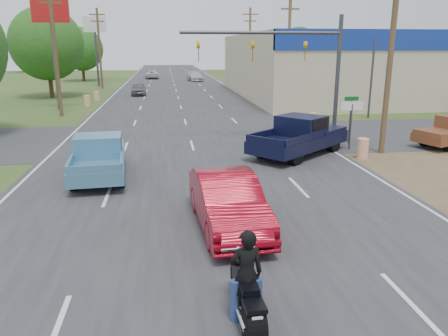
{
  "coord_description": "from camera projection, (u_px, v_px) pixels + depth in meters",
  "views": [
    {
      "loc": [
        -1.38,
        -7.5,
        5.23
      ],
      "look_at": [
        0.5,
        6.55,
        1.3
      ],
      "focal_mm": 35.0,
      "sensor_mm": 36.0,
      "label": 1
    }
  ],
  "objects": [
    {
      "name": "distant_car_grey",
      "position": [
        138.0,
        89.0,
        49.18
      ],
      "size": [
        1.81,
        4.1,
        1.37
      ],
      "primitive_type": "imported",
      "rotation": [
        0.0,
        0.0,
        0.05
      ],
      "color": "#5F5E63",
      "rests_on": "ground"
    },
    {
      "name": "utility_pole_6",
      "position": [
        99.0,
        47.0,
        55.77
      ],
      "size": [
        2.0,
        0.28,
        10.0
      ],
      "color": "#4C3823",
      "rests_on": "ground"
    },
    {
      "name": "utility_pole_5",
      "position": [
        55.0,
        46.0,
        32.85
      ],
      "size": [
        2.0,
        0.28,
        10.0
      ],
      "color": "#4C3823",
      "rests_on": "ground"
    },
    {
      "name": "red_convertible",
      "position": [
        228.0,
        202.0,
        12.9
      ],
      "size": [
        2.06,
        5.05,
        1.63
      ],
      "primitive_type": "imported",
      "rotation": [
        0.0,
        0.0,
        0.07
      ],
      "color": "maroon",
      "rests_on": "ground"
    },
    {
      "name": "pole_sign_left_near",
      "position": [
        51.0,
        23.0,
        36.04
      ],
      "size": [
        3.0,
        0.35,
        9.2
      ],
      "color": "#3F3F44",
      "rests_on": "ground"
    },
    {
      "name": "lane_sign",
      "position": [
        352.0,
        114.0,
        22.65
      ],
      "size": [
        1.2,
        0.08,
        2.52
      ],
      "color": "#3F3F44",
      "rests_on": "ground"
    },
    {
      "name": "utility_pole_2",
      "position": [
        289.0,
        46.0,
        38.14
      ],
      "size": [
        2.0,
        0.28,
        10.0
      ],
      "color": "#4C3823",
      "rests_on": "ground"
    },
    {
      "name": "tree_1",
      "position": [
        47.0,
        44.0,
        45.64
      ],
      "size": [
        7.56,
        7.56,
        9.36
      ],
      "color": "#422D19",
      "rests_on": "ground"
    },
    {
      "name": "utility_pole_3",
      "position": [
        250.0,
        47.0,
        55.34
      ],
      "size": [
        2.0,
        0.28,
        10.0
      ],
      "color": "#4C3823",
      "rests_on": "ground"
    },
    {
      "name": "navy_pickup",
      "position": [
        301.0,
        135.0,
        21.81
      ],
      "size": [
        5.98,
        5.59,
        1.97
      ],
      "rotation": [
        0.0,
        0.0,
        -0.86
      ],
      "color": "black",
      "rests_on": "ground"
    },
    {
      "name": "pole_sign_left_far",
      "position": [
        95.0,
        32.0,
        58.97
      ],
      "size": [
        3.0,
        0.35,
        9.2
      ],
      "color": "#3F3F44",
      "rests_on": "ground"
    },
    {
      "name": "distant_car_white",
      "position": [
        152.0,
        75.0,
        75.13
      ],
      "size": [
        2.71,
        5.07,
        1.36
      ],
      "primitive_type": "imported",
      "rotation": [
        0.0,
        0.0,
        3.24
      ],
      "color": "silver",
      "rests_on": "ground"
    },
    {
      "name": "blue_pickup",
      "position": [
        99.0,
        156.0,
        18.1
      ],
      "size": [
        2.46,
        5.45,
        1.76
      ],
      "rotation": [
        0.0,
        0.0,
        0.08
      ],
      "color": "black",
      "rests_on": "ground"
    },
    {
      "name": "distant_car_silver",
      "position": [
        195.0,
        76.0,
        69.8
      ],
      "size": [
        2.66,
        5.27,
        1.47
      ],
      "primitive_type": "imported",
      "rotation": [
        0.0,
        0.0,
        0.12
      ],
      "color": "silver",
      "rests_on": "ground"
    },
    {
      "name": "utility_pole_1",
      "position": [
        392.0,
        45.0,
        20.95
      ],
      "size": [
        2.0,
        0.28,
        10.0
      ],
      "color": "#4C3823",
      "rests_on": "ground"
    },
    {
      "name": "barrel_0",
      "position": [
        362.0,
        149.0,
        21.09
      ],
      "size": [
        0.56,
        0.56,
        1.0
      ],
      "primitive_type": "cylinder",
      "color": "orange",
      "rests_on": "ground"
    },
    {
      "name": "barrel_1",
      "position": [
        313.0,
        120.0,
        29.26
      ],
      "size": [
        0.56,
        0.56,
        1.0
      ],
      "primitive_type": "cylinder",
      "color": "orange",
      "rests_on": "ground"
    },
    {
      "name": "motorcycle",
      "position": [
        247.0,
        298.0,
        8.48
      ],
      "size": [
        0.72,
        2.35,
        1.19
      ],
      "rotation": [
        0.0,
        0.0,
        0.04
      ],
      "color": "black",
      "rests_on": "ground"
    },
    {
      "name": "rider",
      "position": [
        246.0,
        278.0,
        8.45
      ],
      "size": [
        0.68,
        0.46,
        1.82
      ],
      "primitive_type": "imported",
      "rotation": [
        0.0,
        0.0,
        3.18
      ],
      "color": "black",
      "rests_on": "ground"
    },
    {
      "name": "main_road",
      "position": [
        178.0,
        98.0,
        46.94
      ],
      "size": [
        15.0,
        180.0,
        0.02
      ],
      "primitive_type": "cube",
      "color": "#2D2D30",
      "rests_on": "ground"
    },
    {
      "name": "ground",
      "position": [
        243.0,
        318.0,
        8.74
      ],
      "size": [
        200.0,
        200.0,
        0.0
      ],
      "primitive_type": "plane",
      "color": "#2C451B",
      "rests_on": "ground"
    },
    {
      "name": "cross_road",
      "position": [
        190.0,
        138.0,
        25.93
      ],
      "size": [
        120.0,
        10.0,
        0.02
      ],
      "primitive_type": "cube",
      "color": "#2D2D30",
      "rests_on": "ground"
    },
    {
      "name": "street_name_sign",
      "position": [
        350.0,
        115.0,
        24.24
      ],
      "size": [
        0.8,
        0.08,
        2.61
      ],
      "color": "#3F3F44",
      "rests_on": "ground"
    },
    {
      "name": "signal_mast",
      "position": [
        293.0,
        55.0,
        24.44
      ],
      "size": [
        9.12,
        0.4,
        7.0
      ],
      "color": "#3F3F44",
      "rests_on": "ground"
    },
    {
      "name": "barrel_3",
      "position": [
        97.0,
        96.0,
        43.85
      ],
      "size": [
        0.56,
        0.56,
        1.0
      ],
      "primitive_type": "cylinder",
      "color": "orange",
      "rests_on": "ground"
    },
    {
      "name": "tree_6",
      "position": [
        29.0,
        41.0,
        93.9
      ],
      "size": [
        8.82,
        8.82,
        10.92
      ],
      "color": "#422D19",
      "rests_on": "ground"
    },
    {
      "name": "tree_2",
      "position": [
        81.0,
        49.0,
        68.64
      ],
      "size": [
        6.72,
        6.72,
        8.32
      ],
      "color": "#422D19",
      "rests_on": "ground"
    },
    {
      "name": "barrel_2",
      "position": [
        87.0,
        101.0,
        39.99
      ],
      "size": [
        0.56,
        0.56,
        1.0
      ],
      "primitive_type": "cylinder",
      "color": "orange",
      "rests_on": "ground"
    },
    {
      "name": "dirt_verge",
      "position": [
        444.0,
        167.0,
        19.7
      ],
      "size": [
        8.0,
        18.0,
        0.01
      ],
      "primitive_type": "cube",
      "color": "brown",
      "rests_on": "ground"
    },
    {
      "name": "tree_5",
      "position": [
        299.0,
        44.0,
        101.74
      ],
      "size": [
        7.98,
        7.98,
        9.88
      ],
      "color": "#422D19",
      "rests_on": "ground"
    }
  ]
}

